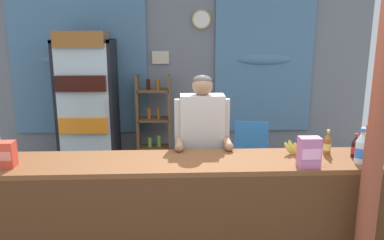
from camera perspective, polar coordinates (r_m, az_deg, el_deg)
The scene contains 15 objects.
ground_plane at distance 4.28m, azimuth -0.49°, elevation -14.45°, with size 7.70×7.70×0.00m, color gray.
back_wall_curtained at distance 5.63m, azimuth -1.77°, elevation 8.02°, with size 5.43×0.22×2.87m.
stall_counter at distance 3.20m, azimuth 1.08°, elevation -12.73°, with size 3.84×0.57×0.95m.
timber_post at distance 3.01m, azimuth 25.72°, elevation -1.77°, with size 0.16×0.14×2.68m.
drink_fridge at distance 5.30m, azimuth -15.27°, elevation 2.97°, with size 0.74×0.66×1.98m.
bottle_shelf_rack at distance 5.43m, azimuth -5.67°, elevation -0.33°, with size 0.48×0.28×1.38m.
plastic_lawn_chair at distance 5.12m, azimuth 8.78°, elevation -3.90°, with size 0.53×0.53×0.86m.
shopkeeper at distance 3.62m, azimuth 1.51°, elevation -2.61°, with size 0.52×0.42×1.59m.
soda_bottle_water at distance 3.34m, azimuth 23.82°, elevation -3.90°, with size 0.09×0.09×0.29m.
soda_bottle_iced_tea at distance 3.48m, azimuth 19.46°, elevation -3.37°, with size 0.06×0.06×0.22m.
soda_bottle_orange_soda at distance 3.68m, azimuth 23.95°, elevation -2.92°, with size 0.06×0.06×0.21m.
soda_bottle_cola at distance 3.49m, azimuth 23.09°, elevation -3.74°, with size 0.07×0.07×0.21m.
snack_box_crackers at distance 3.33m, azimuth -26.38°, elevation -4.59°, with size 0.20×0.11×0.20m.
snack_box_wafer at distance 3.12m, azimuth 16.99°, elevation -4.59°, with size 0.17×0.11×0.24m.
banana_bunch at distance 3.42m, azimuth 15.48°, elevation -4.00°, with size 0.27×0.05×0.16m.
Camera 1 is at (-0.14, -2.60, 2.00)m, focal length 35.92 mm.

